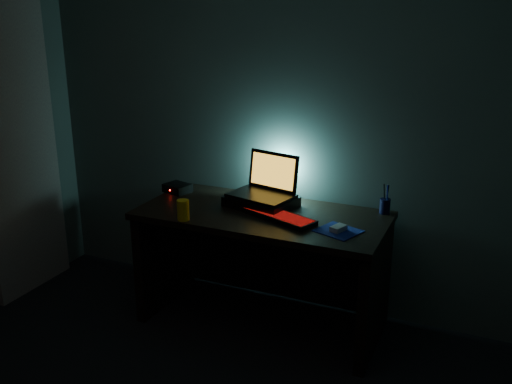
% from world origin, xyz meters
% --- Properties ---
extents(room, '(3.50, 4.00, 2.50)m').
position_xyz_m(room, '(0.00, 0.00, 1.25)').
color(room, black).
rests_on(room, ground).
extents(desk, '(1.50, 0.70, 0.75)m').
position_xyz_m(desk, '(0.00, 1.67, 0.49)').
color(desk, black).
rests_on(desk, ground).
extents(curtain, '(0.06, 0.65, 2.30)m').
position_xyz_m(curtain, '(-1.71, 1.42, 1.15)').
color(curtain, '#B3AC8F').
rests_on(curtain, ground).
extents(riser, '(0.46, 0.38, 0.06)m').
position_xyz_m(riser, '(-0.05, 1.73, 0.78)').
color(riser, black).
rests_on(riser, desk).
extents(laptop, '(0.43, 0.36, 0.26)m').
position_xyz_m(laptop, '(-0.04, 1.78, 0.87)').
color(laptop, black).
rests_on(laptop, riser).
extents(keyboard, '(0.50, 0.31, 0.03)m').
position_xyz_m(keyboard, '(0.13, 1.56, 0.76)').
color(keyboard, black).
rests_on(keyboard, desk).
extents(mousepad, '(0.28, 0.26, 0.00)m').
position_xyz_m(mousepad, '(0.51, 1.51, 0.75)').
color(mousepad, navy).
rests_on(mousepad, desk).
extents(mouse, '(0.09, 0.11, 0.03)m').
position_xyz_m(mouse, '(0.51, 1.51, 0.77)').
color(mouse, '#A0A0A5').
rests_on(mouse, mousepad).
extents(pen_cup, '(0.07, 0.07, 0.09)m').
position_xyz_m(pen_cup, '(0.68, 1.90, 0.80)').
color(pen_cup, black).
rests_on(pen_cup, desk).
extents(juice_glass, '(0.08, 0.08, 0.12)m').
position_xyz_m(juice_glass, '(-0.37, 1.32, 0.81)').
color(juice_glass, '#DCAE0B').
rests_on(juice_glass, desk).
extents(router, '(0.19, 0.17, 0.05)m').
position_xyz_m(router, '(-0.68, 1.76, 0.78)').
color(router, black).
rests_on(router, desk).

